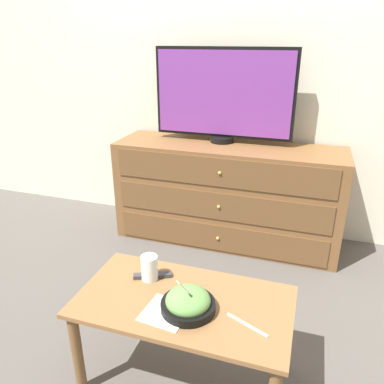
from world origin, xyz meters
TOP-DOWN VIEW (x-y plane):
  - ground_plane at (0.00, 0.00)m, footprint 12.00×12.00m
  - wall_back at (0.00, 0.03)m, footprint 12.00×0.05m
  - dresser at (0.15, -0.25)m, footprint 1.56×0.46m
  - tv at (0.08, -0.17)m, footprint 0.95×0.16m
  - coffee_table at (0.26, -1.51)m, footprint 0.86×0.46m
  - takeout_bowl at (0.30, -1.56)m, footprint 0.21×0.21m
  - drink_cup at (0.08, -1.42)m, footprint 0.07×0.07m
  - napkin at (0.22, -1.61)m, footprint 0.18×0.18m
  - knife at (0.53, -1.58)m, footprint 0.17×0.08m
  - remote_control at (0.08, -1.41)m, footprint 0.16×0.09m

SIDE VIEW (x-z plane):
  - ground_plane at x=0.00m, z-range 0.00..0.00m
  - coffee_table at x=0.26m, z-range 0.14..0.56m
  - dresser at x=0.15m, z-range 0.00..0.71m
  - napkin at x=0.22m, z-range 0.42..0.42m
  - knife at x=0.53m, z-range 0.42..0.42m
  - remote_control at x=0.08m, z-range 0.42..0.43m
  - takeout_bowl at x=0.30m, z-range 0.37..0.53m
  - drink_cup at x=0.08m, z-range 0.41..0.52m
  - tv at x=0.08m, z-range 0.72..1.34m
  - wall_back at x=0.00m, z-range 0.00..2.60m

